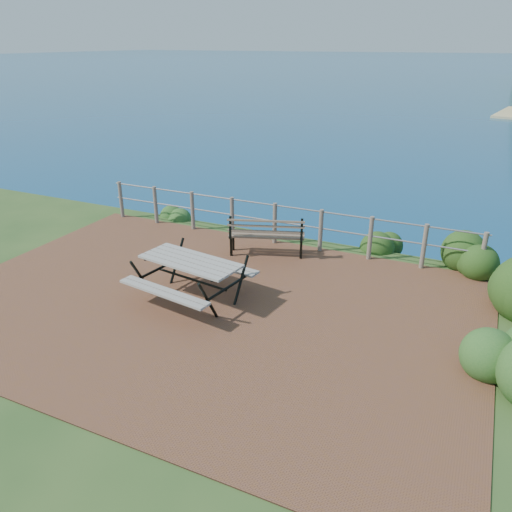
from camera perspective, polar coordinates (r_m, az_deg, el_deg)
The scene contains 10 objects.
ground at distance 9.45m, azimuth -5.88°, elevation -5.47°, with size 10.00×7.00×0.12m, color brown.
ocean at distance 207.15m, azimuth 25.41°, elevation 20.13°, with size 1200.00×1200.00×0.00m, color #156183.
safety_railing at distance 11.95m, azimuth 2.17°, elevation 4.00°, with size 9.40×0.10×1.00m.
picnic_table at distance 9.39m, azimuth -7.43°, elevation -2.19°, with size 2.01×1.65×0.81m.
park_bench at distance 11.26m, azimuth 1.22°, elevation 3.10°, with size 1.76×0.96×0.96m.
shrub_right_front at distance 10.23m, azimuth 26.54°, elevation -5.68°, with size 1.41×1.41×2.00m, color #1F4415.
shrub_right_back at distance 8.28m, azimuth 27.09°, elevation -12.84°, with size 1.13×1.13×1.61m, color #285921.
shrub_right_edge at distance 11.64m, azimuth 23.42°, elevation -1.61°, with size 0.96×0.96×1.37m, color #1F4415.
shrub_lip_west at distance 14.17m, azimuth -9.17°, elevation 4.42°, with size 0.67×0.67×0.38m, color #285921.
shrub_lip_east at distance 12.38m, azimuth 14.36°, elevation 1.13°, with size 0.84×0.84×0.61m, color #1F4415.
Camera 1 is at (4.34, -7.05, 4.55)m, focal length 35.00 mm.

